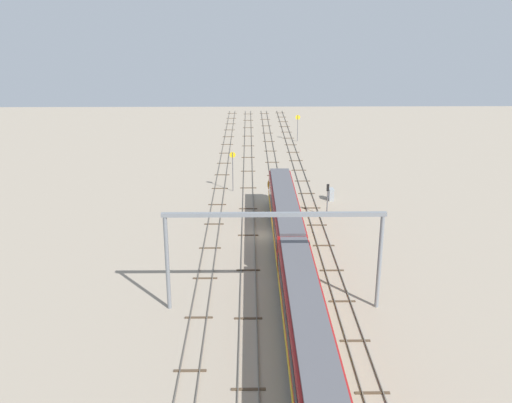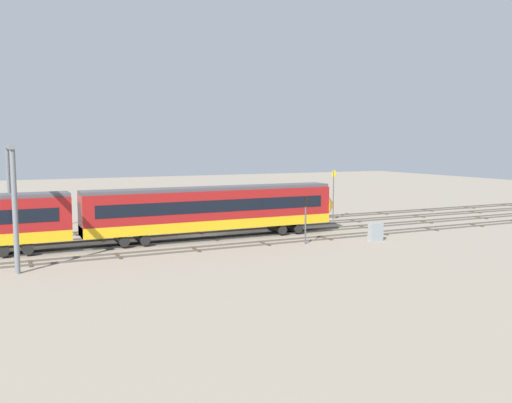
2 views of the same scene
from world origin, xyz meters
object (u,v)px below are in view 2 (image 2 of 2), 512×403
speed_sign_mid_trackside (333,189)px  relay_cabinet (376,232)px  overhead_gantry (10,171)px  signal_light_trackside_departure (306,213)px

speed_sign_mid_trackside → relay_cabinet: size_ratio=3.53×
overhead_gantry → relay_cabinet: bearing=-17.2°
overhead_gantry → signal_light_trackside_departure: (23.81, -7.93, -3.88)m
signal_light_trackside_departure → speed_sign_mid_trackside: bearing=48.0°
signal_light_trackside_departure → overhead_gantry: bearing=161.6°
signal_light_trackside_departure → relay_cabinet: bearing=-12.6°
overhead_gantry → relay_cabinet: 32.41m
overhead_gantry → signal_light_trackside_departure: 25.39m
overhead_gantry → signal_light_trackside_departure: size_ratio=4.40×
overhead_gantry → relay_cabinet: size_ratio=11.35×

